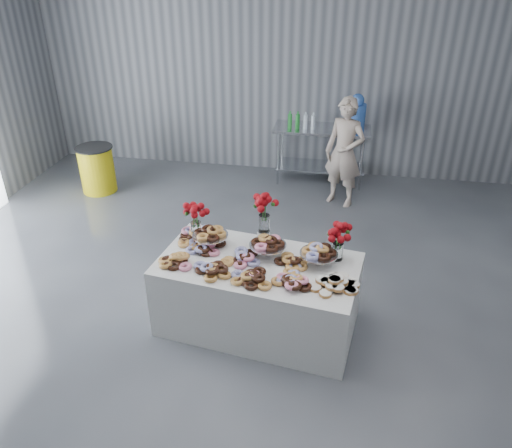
{
  "coord_description": "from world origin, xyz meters",
  "views": [
    {
      "loc": [
        0.94,
        -3.46,
        3.41
      ],
      "look_at": [
        0.18,
        0.85,
        0.94
      ],
      "focal_mm": 35.0,
      "sensor_mm": 36.0,
      "label": 1
    }
  ],
  "objects_px": {
    "prep_table": "(321,145)",
    "trash_barrel": "(97,169)",
    "person": "(344,153)",
    "water_jug": "(356,114)",
    "display_table": "(258,294)"
  },
  "relations": [
    {
      "from": "display_table",
      "to": "water_jug",
      "type": "distance_m",
      "value": 3.85
    },
    {
      "from": "water_jug",
      "to": "trash_barrel",
      "type": "height_order",
      "value": "water_jug"
    },
    {
      "from": "prep_table",
      "to": "person",
      "type": "bearing_deg",
      "value": -63.68
    },
    {
      "from": "display_table",
      "to": "person",
      "type": "distance_m",
      "value": 3.05
    },
    {
      "from": "prep_table",
      "to": "trash_barrel",
      "type": "distance_m",
      "value": 3.52
    },
    {
      "from": "person",
      "to": "trash_barrel",
      "type": "height_order",
      "value": "person"
    },
    {
      "from": "prep_table",
      "to": "display_table",
      "type": "bearing_deg",
      "value": -95.94
    },
    {
      "from": "display_table",
      "to": "trash_barrel",
      "type": "xyz_separation_m",
      "value": [
        -2.99,
        2.69,
        -0.01
      ]
    },
    {
      "from": "prep_table",
      "to": "water_jug",
      "type": "relative_size",
      "value": 2.71
    },
    {
      "from": "water_jug",
      "to": "person",
      "type": "distance_m",
      "value": 0.83
    },
    {
      "from": "display_table",
      "to": "person",
      "type": "relative_size",
      "value": 1.19
    },
    {
      "from": "person",
      "to": "trash_barrel",
      "type": "bearing_deg",
      "value": -152.41
    },
    {
      "from": "prep_table",
      "to": "water_jug",
      "type": "bearing_deg",
      "value": -0.0
    },
    {
      "from": "person",
      "to": "trash_barrel",
      "type": "distance_m",
      "value": 3.77
    },
    {
      "from": "display_table",
      "to": "water_jug",
      "type": "xyz_separation_m",
      "value": [
        0.88,
        3.66,
        0.77
      ]
    }
  ]
}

